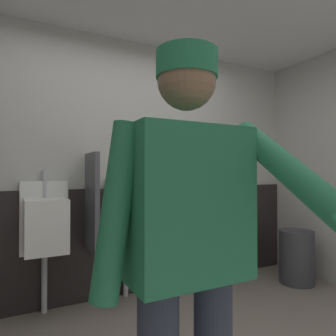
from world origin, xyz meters
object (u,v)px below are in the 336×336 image
(urinal_middle, at_px, (129,219))
(urinal_left, at_px, (46,225))
(urinal_right, at_px, (195,214))
(trash_bin, at_px, (296,257))
(person, at_px, (188,249))

(urinal_middle, bearing_deg, urinal_left, 180.00)
(urinal_left, relative_size, urinal_middle, 1.00)
(urinal_left, xyz_separation_m, urinal_right, (1.50, 0.00, 0.00))
(urinal_right, bearing_deg, trash_bin, -23.04)
(trash_bin, bearing_deg, urinal_left, 170.08)
(urinal_left, bearing_deg, urinal_right, 0.00)
(urinal_right, distance_m, trash_bin, 1.24)
(urinal_middle, relative_size, person, 0.75)
(urinal_right, bearing_deg, urinal_middle, 180.00)
(urinal_left, relative_size, person, 0.75)
(urinal_left, xyz_separation_m, urinal_middle, (0.75, 0.00, 0.00))
(person, distance_m, trash_bin, 2.76)
(urinal_middle, relative_size, trash_bin, 2.14)
(urinal_left, distance_m, person, 1.90)
(urinal_middle, distance_m, urinal_right, 0.75)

